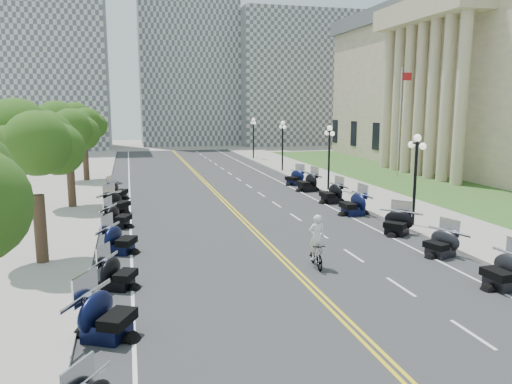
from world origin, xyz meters
TOP-DOWN VIEW (x-y plane):
  - ground at (0.00, 0.00)m, footprint 160.00×160.00m
  - road at (0.00, 10.00)m, footprint 16.00×90.00m
  - centerline_yellow_a at (-0.12, 10.00)m, footprint 0.12×90.00m
  - centerline_yellow_b at (0.12, 10.00)m, footprint 0.12×90.00m
  - edge_line_north at (6.40, 10.00)m, footprint 0.12×90.00m
  - edge_line_south at (-6.40, 10.00)m, footprint 0.12×90.00m
  - lane_dash_4 at (3.20, -8.00)m, footprint 0.12×2.00m
  - lane_dash_5 at (3.20, -4.00)m, footprint 0.12×2.00m
  - lane_dash_6 at (3.20, 0.00)m, footprint 0.12×2.00m
  - lane_dash_7 at (3.20, 4.00)m, footprint 0.12×2.00m
  - lane_dash_8 at (3.20, 8.00)m, footprint 0.12×2.00m
  - lane_dash_9 at (3.20, 12.00)m, footprint 0.12×2.00m
  - lane_dash_10 at (3.20, 16.00)m, footprint 0.12×2.00m
  - lane_dash_11 at (3.20, 20.00)m, footprint 0.12×2.00m
  - lane_dash_12 at (3.20, 24.00)m, footprint 0.12×2.00m
  - lane_dash_13 at (3.20, 28.00)m, footprint 0.12×2.00m
  - lane_dash_14 at (3.20, 32.00)m, footprint 0.12×2.00m
  - lane_dash_15 at (3.20, 36.00)m, footprint 0.12×2.00m
  - lane_dash_16 at (3.20, 40.00)m, footprint 0.12×2.00m
  - lane_dash_17 at (3.20, 44.00)m, footprint 0.12×2.00m
  - lane_dash_18 at (3.20, 48.00)m, footprint 0.12×2.00m
  - lane_dash_19 at (3.20, 52.00)m, footprint 0.12×2.00m
  - sidewalk_north at (10.50, 10.00)m, footprint 5.00×90.00m
  - sidewalk_south at (-10.50, 10.00)m, footprint 5.00×90.00m
  - lawn at (17.50, 18.00)m, footprint 9.00×60.00m
  - distant_block_a at (-18.00, 62.00)m, footprint 18.00×14.00m
  - distant_block_b at (4.00, 68.00)m, footprint 16.00×12.00m
  - distant_block_c at (22.00, 65.00)m, footprint 20.00×14.00m
  - street_lamp_2 at (8.60, 4.00)m, footprint 0.50×1.20m
  - street_lamp_3 at (8.60, 16.00)m, footprint 0.50×1.20m
  - street_lamp_4 at (8.60, 28.00)m, footprint 0.50×1.20m
  - street_lamp_5 at (8.60, 40.00)m, footprint 0.50×1.20m
  - flagpole at (18.00, 22.00)m, footprint 1.10×0.20m
  - tree_2 at (-10.00, 2.00)m, footprint 4.80×4.80m
  - tree_3 at (-10.00, 14.00)m, footprint 4.80×4.80m
  - tree_4 at (-10.00, 26.00)m, footprint 4.80×4.80m
  - motorcycle_n_4 at (6.76, -5.06)m, footprint 2.21×2.21m
  - motorcycle_n_5 at (6.90, -1.00)m, footprint 2.36×2.36m
  - motorcycle_n_6 at (6.97, 2.86)m, footprint 2.79×2.79m
  - motorcycle_n_7 at (6.80, 7.73)m, footprint 2.31×2.31m
  - motorcycle_n_8 at (7.03, 11.65)m, footprint 2.35×2.35m
  - motorcycle_n_9 at (7.08, 16.57)m, footprint 2.45×2.45m
  - motorcycle_n_10 at (7.11, 19.71)m, footprint 2.63×2.63m
  - motorcycle_s_4 at (-7.13, -5.58)m, footprint 2.97×2.97m
  - motorcycle_s_5 at (-6.89, -1.56)m, footprint 2.45×2.45m
  - motorcycle_s_6 at (-6.89, 3.00)m, footprint 2.67×2.67m
  - motorcycle_s_7 at (-7.05, 7.97)m, footprint 2.53×2.53m
  - motorcycle_s_8 at (-7.18, 11.92)m, footprint 2.87×2.87m
  - motorcycle_s_9 at (-7.20, 16.68)m, footprint 2.47×2.47m
  - bicycle at (0.98, -1.13)m, footprint 0.69×1.83m
  - cyclist_rider at (0.98, -1.13)m, footprint 0.69×0.45m

SIDE VIEW (x-z plane):
  - ground at x=0.00m, z-range 0.00..0.00m
  - road at x=0.00m, z-range 0.00..0.01m
  - centerline_yellow_a at x=-0.12m, z-range 0.01..0.01m
  - centerline_yellow_b at x=0.12m, z-range 0.01..0.01m
  - edge_line_north at x=6.40m, z-range 0.01..0.01m
  - edge_line_south at x=-6.40m, z-range 0.01..0.01m
  - lane_dash_4 at x=3.20m, z-range 0.01..0.01m
  - lane_dash_5 at x=3.20m, z-range 0.01..0.01m
  - lane_dash_6 at x=3.20m, z-range 0.01..0.01m
  - lane_dash_7 at x=3.20m, z-range 0.01..0.01m
  - lane_dash_8 at x=3.20m, z-range 0.01..0.01m
  - lane_dash_9 at x=3.20m, z-range 0.01..0.01m
  - lane_dash_10 at x=3.20m, z-range 0.01..0.01m
  - lane_dash_11 at x=3.20m, z-range 0.01..0.01m
  - lane_dash_12 at x=3.20m, z-range 0.01..0.01m
  - lane_dash_13 at x=3.20m, z-range 0.01..0.01m
  - lane_dash_14 at x=3.20m, z-range 0.01..0.01m
  - lane_dash_15 at x=3.20m, z-range 0.01..0.01m
  - lane_dash_16 at x=3.20m, z-range 0.01..0.01m
  - lane_dash_17 at x=3.20m, z-range 0.01..0.01m
  - lane_dash_18 at x=3.20m, z-range 0.01..0.01m
  - lane_dash_19 at x=3.20m, z-range 0.01..0.01m
  - lawn at x=17.50m, z-range 0.00..0.10m
  - sidewalk_north at x=10.50m, z-range 0.00..0.15m
  - sidewalk_south at x=-10.50m, z-range 0.00..0.15m
  - bicycle at x=0.98m, z-range 0.00..1.08m
  - motorcycle_s_5 at x=-6.89m, z-range 0.00..1.30m
  - motorcycle_n_5 at x=6.90m, z-range 0.00..1.32m
  - motorcycle_s_9 at x=-7.20m, z-range 0.00..1.35m
  - motorcycle_s_7 at x=-7.05m, z-range 0.00..1.36m
  - motorcycle_n_6 at x=6.97m, z-range 0.00..1.39m
  - motorcycle_n_10 at x=7.11m, z-range 0.00..1.41m
  - motorcycle_s_6 at x=-6.89m, z-range 0.00..1.42m
  - motorcycle_s_8 at x=-7.18m, z-range 0.00..1.43m
  - motorcycle_n_4 at x=6.76m, z-range 0.00..1.45m
  - motorcycle_n_8 at x=7.03m, z-range 0.00..1.47m
  - motorcycle_n_9 at x=7.08m, z-range 0.00..1.53m
  - motorcycle_n_7 at x=6.80m, z-range 0.00..1.53m
  - motorcycle_s_4 at x=-7.13m, z-range 0.00..1.54m
  - cyclist_rider at x=0.98m, z-range 1.08..2.97m
  - street_lamp_2 at x=8.60m, z-range 0.15..5.05m
  - street_lamp_3 at x=8.60m, z-range 0.15..5.05m
  - street_lamp_4 at x=8.60m, z-range 0.15..5.05m
  - street_lamp_5 at x=8.60m, z-range 0.15..5.05m
  - tree_2 at x=-10.00m, z-range 0.15..9.35m
  - tree_3 at x=-10.00m, z-range 0.15..9.35m
  - tree_4 at x=-10.00m, z-range 0.15..9.35m
  - flagpole at x=18.00m, z-range 0.00..10.00m
  - distant_block_c at x=22.00m, z-range 0.00..22.00m
  - distant_block_a at x=-18.00m, z-range 0.00..26.00m
  - distant_block_b at x=4.00m, z-range 0.00..30.00m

